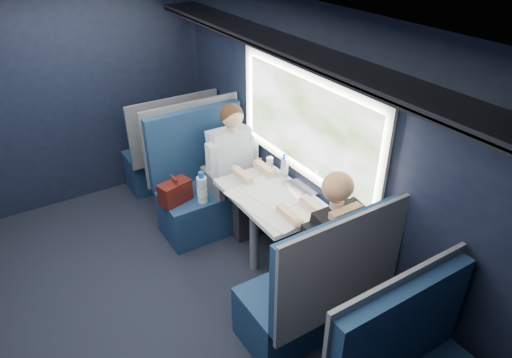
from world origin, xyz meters
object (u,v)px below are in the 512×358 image
seat_row_front (171,153)px  woman (328,238)px  seat_bay_far (313,294)px  man (236,163)px  laptop (305,181)px  table (269,203)px  cup (270,162)px  bottle_small (285,167)px  seat_bay_near (205,188)px

seat_row_front → woman: size_ratio=0.88×
seat_bay_far → woman: (0.25, 0.17, 0.31)m
man → laptop: man is taller
table → cup: size_ratio=11.44×
seat_bay_far → bottle_small: (0.48, 1.07, 0.43)m
seat_bay_near → laptop: 1.13m
seat_bay_near → woman: (0.26, -1.58, 0.31)m
bottle_small → seat_bay_near: bearing=126.2°
seat_row_front → man: size_ratio=0.88×
seat_row_front → bottle_small: (0.48, -1.60, 0.44)m
seat_row_front → woman: bearing=-84.3°
seat_row_front → bottle_small: size_ratio=4.90×
seat_bay_near → bottle_small: 0.94m
laptop → bottle_small: bearing=101.0°
seat_row_front → cup: (0.48, -1.36, 0.37)m
seat_bay_near → cup: size_ratio=14.41×
laptop → seat_bay_near: bearing=120.5°
table → seat_bay_near: seat_bay_near is taller
laptop → bottle_small: 0.25m
man → bottle_small: bearing=-65.4°
seat_bay_near → seat_bay_far: 1.74m
seat_row_front → laptop: 1.96m
seat_bay_near → cup: seat_bay_near is taller
seat_bay_near → seat_row_front: size_ratio=1.09×
seat_bay_far → cup: size_ratio=14.41×
seat_row_front → woman: 2.54m
seat_bay_near → man: (0.26, -0.17, 0.30)m
seat_bay_far → seat_row_front: seat_bay_far is taller
cup → seat_row_front: bearing=109.5°
bottle_small → cup: bearing=90.0°
man → laptop: (0.28, -0.75, 0.08)m
table → laptop: size_ratio=3.01×
seat_row_front → seat_bay_far: bearing=-90.0°
seat_row_front → man: man is taller
laptop → cup: size_ratio=3.81×
seat_bay_near → seat_row_front: 0.93m
seat_bay_near → man: man is taller
man → bottle_small: 0.57m
table → man: bearing=84.5°
seat_bay_far → seat_row_front: bearing=90.0°
table → seat_row_front: bearing=95.8°
seat_bay_near → seat_row_front: (0.01, 0.93, -0.01)m
seat_bay_far → laptop: seat_bay_far is taller
cup → woman: bearing=-101.3°
table → seat_bay_far: bearing=-101.8°
bottle_small → seat_row_front: bearing=106.7°
man → woman: size_ratio=1.00×
table → man: 0.70m
table → laptop: bearing=-7.7°
table → laptop: 0.37m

